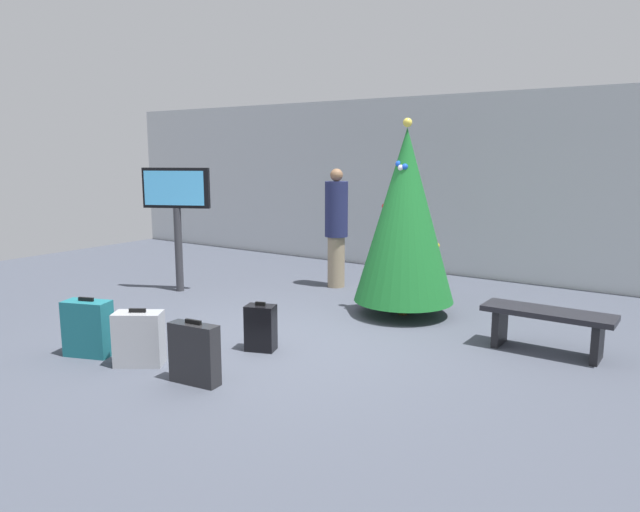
{
  "coord_description": "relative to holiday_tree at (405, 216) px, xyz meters",
  "views": [
    {
      "loc": [
        4.04,
        -5.17,
        2.16
      ],
      "look_at": [
        -0.05,
        0.79,
        0.9
      ],
      "focal_mm": 33.24,
      "sensor_mm": 36.0,
      "label": 1
    }
  ],
  "objects": [
    {
      "name": "ground_plane",
      "position": [
        -0.57,
        -1.88,
        -1.34
      ],
      "size": [
        16.0,
        16.0,
        0.0
      ],
      "primitive_type": "plane",
      "color": "#424754"
    },
    {
      "name": "back_wall",
      "position": [
        -0.57,
        3.02,
        0.24
      ],
      "size": [
        16.0,
        0.2,
        3.17
      ],
      "primitive_type": "cube",
      "color": "#B7BCC1",
      "rests_on": "ground_plane"
    },
    {
      "name": "holiday_tree",
      "position": [
        0.0,
        0.0,
        0.0
      ],
      "size": [
        1.33,
        1.33,
        2.61
      ],
      "color": "#4C3319",
      "rests_on": "ground_plane"
    },
    {
      "name": "flight_info_kiosk",
      "position": [
        -3.56,
        -0.74,
        0.05
      ],
      "size": [
        1.0,
        0.53,
        1.94
      ],
      "color": "#333338",
      "rests_on": "ground_plane"
    },
    {
      "name": "waiting_bench",
      "position": [
        1.99,
        -0.52,
        -0.99
      ],
      "size": [
        1.37,
        0.44,
        0.48
      ],
      "color": "black",
      "rests_on": "ground_plane"
    },
    {
      "name": "traveller_0",
      "position": [
        -1.67,
        0.92,
        -0.33
      ],
      "size": [
        0.39,
        0.39,
        1.92
      ],
      "color": "gray",
      "rests_on": "ground_plane"
    },
    {
      "name": "suitcase_0",
      "position": [
        -1.37,
        -3.29,
        -1.06
      ],
      "size": [
        0.55,
        0.48,
        0.6
      ],
      "color": "#9EA0A5",
      "rests_on": "ground_plane"
    },
    {
      "name": "suitcase_1",
      "position": [
        -2.06,
        -3.4,
        -1.04
      ],
      "size": [
        0.55,
        0.4,
        0.64
      ],
      "color": "#19606B",
      "rests_on": "ground_plane"
    },
    {
      "name": "suitcase_2",
      "position": [
        -0.53,
        -3.32,
        -1.05
      ],
      "size": [
        0.52,
        0.22,
        0.62
      ],
      "color": "#232326",
      "rests_on": "ground_plane"
    },
    {
      "name": "suitcase_3",
      "position": [
        -0.64,
        -2.22,
        -1.09
      ],
      "size": [
        0.37,
        0.31,
        0.55
      ],
      "color": "black",
      "rests_on": "ground_plane"
    }
  ]
}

